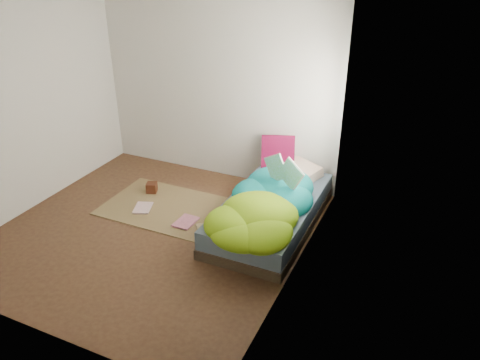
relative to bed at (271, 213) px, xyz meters
The scene contains 12 objects.
ground 1.43m from the bed, 149.45° to the right, with size 3.50×3.50×0.00m, color #3F2518.
room_walls 2.02m from the bed, 149.42° to the right, with size 3.54×3.54×2.62m.
bed is the anchor object (origin of this frame).
duvet 0.41m from the bed, 90.00° to the right, with size 0.96×1.84×0.34m, color #07646F, non-canonical shape.
rug 1.39m from the bed, behind, with size 1.60×1.10×0.01m, color brown.
pillow_floral 0.84m from the bed, 84.77° to the left, with size 0.57×0.36×0.13m, color white.
pillow_magenta 1.03m from the bed, 105.88° to the left, with size 0.44×0.14×0.44m, color #4E052C.
open_book 0.67m from the bed, 25.45° to the left, with size 0.48×0.10×0.29m, color #2C8839, non-canonical shape.
wooden_box 1.78m from the bed, behind, with size 0.13×0.13×0.13m, color #3C170D.
floor_book_a 1.77m from the bed, 167.69° to the right, with size 0.21×0.29×0.02m, color silver.
floor_book_b 1.15m from the bed, 159.04° to the right, with size 0.23×0.31×0.03m, color #C8738E.
floor_book_c 0.90m from the bed, 142.87° to the right, with size 0.24×0.33×0.02m, color tan.
Camera 1 is at (2.88, -3.82, 3.08)m, focal length 35.00 mm.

